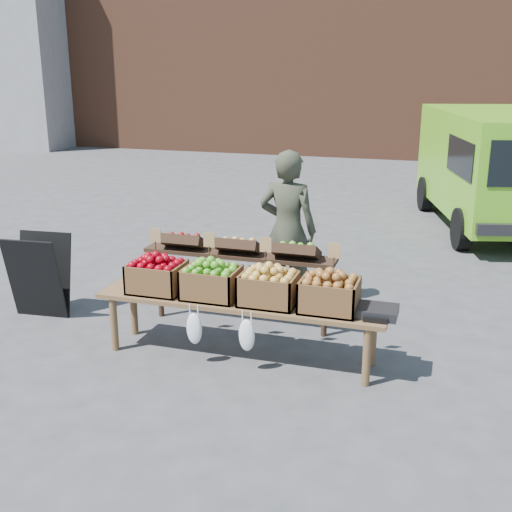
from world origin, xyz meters
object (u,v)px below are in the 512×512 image
(chalkboard_sign, at_px, (40,276))
(weighing_scale, at_px, (378,311))
(vendor, at_px, (288,230))
(crate_green_apples, at_px, (329,295))
(crate_russet_pears, at_px, (211,283))
(crate_red_apples, at_px, (269,289))
(delivery_van, at_px, (497,171))
(crate_golden_apples, at_px, (157,277))
(display_bench, at_px, (240,329))
(back_table, at_px, (239,279))

(chalkboard_sign, height_order, weighing_scale, chalkboard_sign)
(vendor, height_order, crate_green_apples, vendor)
(crate_russet_pears, relative_size, crate_red_apples, 1.00)
(delivery_van, xyz_separation_m, crate_golden_apples, (-3.26, -5.92, -0.24))
(chalkboard_sign, xyz_separation_m, crate_red_apples, (2.67, -0.35, 0.25))
(vendor, height_order, crate_golden_apples, vendor)
(crate_green_apples, bearing_deg, display_bench, 180.00)
(crate_russet_pears, bearing_deg, chalkboard_sign, 170.68)
(chalkboard_sign, bearing_deg, crate_russet_pears, -13.93)
(vendor, bearing_deg, back_table, 68.52)
(back_table, bearing_deg, vendor, 65.36)
(vendor, bearing_deg, crate_russet_pears, 79.39)
(crate_red_apples, bearing_deg, back_table, 126.11)
(back_table, height_order, crate_red_apples, back_table)
(chalkboard_sign, distance_m, crate_green_apples, 3.25)
(crate_red_apples, distance_m, crate_green_apples, 0.55)
(back_table, relative_size, crate_green_apples, 4.20)
(chalkboard_sign, bearing_deg, display_bench, -12.88)
(delivery_van, relative_size, crate_golden_apples, 8.51)
(vendor, height_order, back_table, vendor)
(crate_golden_apples, height_order, crate_red_apples, same)
(chalkboard_sign, height_order, crate_red_apples, chalkboard_sign)
(crate_russet_pears, bearing_deg, back_table, 88.03)
(display_bench, height_order, crate_russet_pears, crate_russet_pears)
(vendor, bearing_deg, weighing_scale, 132.55)
(delivery_van, height_order, display_bench, delivery_van)
(delivery_van, relative_size, vendor, 2.40)
(delivery_van, bearing_deg, crate_russet_pears, -128.96)
(vendor, xyz_separation_m, crate_red_apples, (0.20, -1.43, -0.18))
(crate_golden_apples, relative_size, weighing_scale, 1.47)
(crate_golden_apples, relative_size, crate_green_apples, 1.00)
(crate_golden_apples, xyz_separation_m, weighing_scale, (2.08, 0.00, -0.10))
(back_table, bearing_deg, crate_green_apples, -33.81)
(delivery_van, bearing_deg, crate_green_apples, -119.58)
(back_table, distance_m, display_bench, 0.80)
(display_bench, height_order, crate_red_apples, crate_red_apples)
(delivery_van, bearing_deg, display_bench, -126.72)
(back_table, bearing_deg, crate_golden_apples, -128.60)
(chalkboard_sign, relative_size, display_bench, 0.34)
(display_bench, distance_m, crate_russet_pears, 0.51)
(weighing_scale, bearing_deg, display_bench, 180.00)
(vendor, distance_m, crate_golden_apples, 1.70)
(delivery_van, xyz_separation_m, crate_russet_pears, (-2.71, -5.92, -0.24))
(vendor, xyz_separation_m, weighing_scale, (1.17, -1.43, -0.28))
(chalkboard_sign, distance_m, back_table, 2.18)
(crate_golden_apples, bearing_deg, crate_green_apples, 0.00)
(crate_green_apples, bearing_deg, back_table, 146.19)
(delivery_van, xyz_separation_m, back_table, (-2.69, -5.20, -0.43))
(back_table, distance_m, crate_russet_pears, 0.75)
(crate_golden_apples, bearing_deg, crate_red_apples, 0.00)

